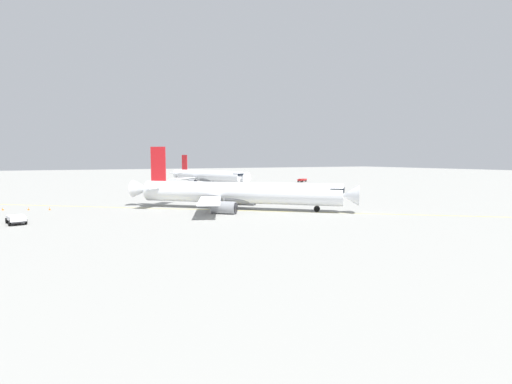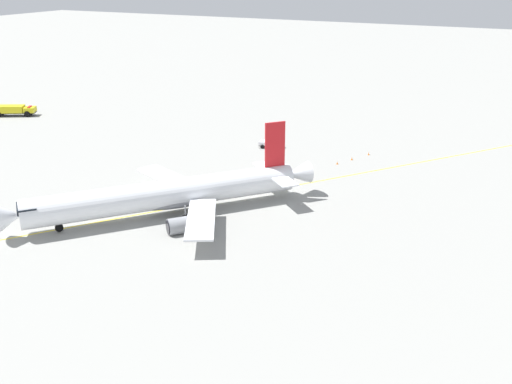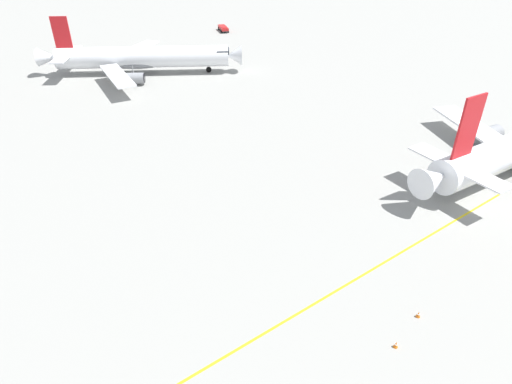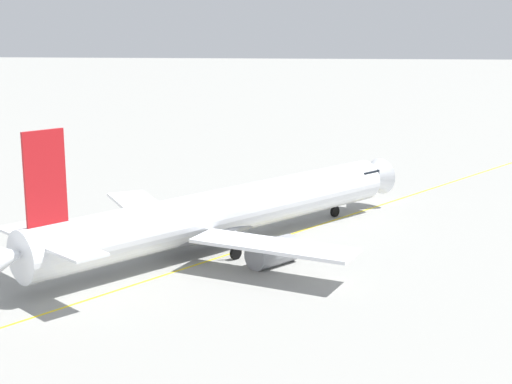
{
  "view_description": "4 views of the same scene",
  "coord_description": "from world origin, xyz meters",
  "px_view_note": "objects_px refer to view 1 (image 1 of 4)",
  "views": [
    {
      "loc": [
        61.59,
        -33.05,
        9.59
      ],
      "look_at": [
        -2.79,
        -0.76,
        3.23
      ],
      "focal_mm": 26.48,
      "sensor_mm": 36.0,
      "label": 1
    },
    {
      "loc": [
        -48.94,
        58.34,
        33.49
      ],
      "look_at": [
        -13.75,
        -12.69,
        2.13
      ],
      "focal_mm": 40.44,
      "sensor_mm": 36.0,
      "label": 2
    },
    {
      "loc": [
        -23.67,
        -63.2,
        27.23
      ],
      "look_at": [
        -33.68,
        -30.77,
        5.67
      ],
      "focal_mm": 30.77,
      "sensor_mm": 36.0,
      "label": 3
    },
    {
      "loc": [
        4.41,
        -68.97,
        19.78
      ],
      "look_at": [
        -1.32,
        -0.79,
        4.23
      ],
      "focal_mm": 54.63,
      "sensor_mm": 36.0,
      "label": 4
    }
  ],
  "objects_px": {
    "airliner_main": "(237,194)",
    "safety_cone_mid": "(28,209)",
    "pushback_tug_truck": "(16,219)",
    "safety_cone_near": "(50,209)",
    "ops_pickup_truck": "(302,180)",
    "safety_cone_far": "(3,209)",
    "airliner_secondary": "(208,176)"
  },
  "relations": [
    {
      "from": "safety_cone_mid",
      "to": "safety_cone_far",
      "type": "relative_size",
      "value": 1.0
    },
    {
      "from": "pushback_tug_truck",
      "to": "safety_cone_near",
      "type": "relative_size",
      "value": 8.8
    },
    {
      "from": "airliner_main",
      "to": "pushback_tug_truck",
      "type": "relative_size",
      "value": 7.45
    },
    {
      "from": "pushback_tug_truck",
      "to": "safety_cone_far",
      "type": "xyz_separation_m",
      "value": [
        -18.62,
        -4.02,
        -0.52
      ]
    },
    {
      "from": "airliner_secondary",
      "to": "ops_pickup_truck",
      "type": "relative_size",
      "value": 6.68
    },
    {
      "from": "safety_cone_near",
      "to": "safety_cone_mid",
      "type": "bearing_deg",
      "value": -114.43
    },
    {
      "from": "airliner_secondary",
      "to": "pushback_tug_truck",
      "type": "bearing_deg",
      "value": -59.12
    },
    {
      "from": "airliner_secondary",
      "to": "safety_cone_far",
      "type": "height_order",
      "value": "airliner_secondary"
    },
    {
      "from": "ops_pickup_truck",
      "to": "safety_cone_near",
      "type": "relative_size",
      "value": 10.49
    },
    {
      "from": "airliner_secondary",
      "to": "safety_cone_far",
      "type": "distance_m",
      "value": 76.06
    },
    {
      "from": "airliner_main",
      "to": "safety_cone_near",
      "type": "height_order",
      "value": "airliner_main"
    },
    {
      "from": "ops_pickup_truck",
      "to": "safety_cone_mid",
      "type": "relative_size",
      "value": 10.49
    },
    {
      "from": "safety_cone_mid",
      "to": "safety_cone_far",
      "type": "height_order",
      "value": "same"
    },
    {
      "from": "pushback_tug_truck",
      "to": "safety_cone_far",
      "type": "bearing_deg",
      "value": -1.03
    },
    {
      "from": "safety_cone_near",
      "to": "safety_cone_mid",
      "type": "distance_m",
      "value": 3.89
    },
    {
      "from": "safety_cone_far",
      "to": "airliner_secondary",
      "type": "bearing_deg",
      "value": 130.49
    },
    {
      "from": "pushback_tug_truck",
      "to": "safety_cone_near",
      "type": "xyz_separation_m",
      "value": [
        -15.07,
        3.79,
        -0.52
      ]
    },
    {
      "from": "pushback_tug_truck",
      "to": "safety_cone_far",
      "type": "height_order",
      "value": "pushback_tug_truck"
    },
    {
      "from": "airliner_secondary",
      "to": "pushback_tug_truck",
      "type": "distance_m",
      "value": 86.7
    },
    {
      "from": "safety_cone_far",
      "to": "airliner_main",
      "type": "bearing_deg",
      "value": 65.76
    },
    {
      "from": "ops_pickup_truck",
      "to": "airliner_main",
      "type": "bearing_deg",
      "value": 14.91
    },
    {
      "from": "airliner_main",
      "to": "safety_cone_mid",
      "type": "height_order",
      "value": "airliner_main"
    },
    {
      "from": "airliner_main",
      "to": "airliner_secondary",
      "type": "xyz_separation_m",
      "value": [
        -67.28,
        17.98,
        0.17
      ]
    },
    {
      "from": "airliner_main",
      "to": "safety_cone_mid",
      "type": "relative_size",
      "value": 65.57
    },
    {
      "from": "safety_cone_mid",
      "to": "safety_cone_near",
      "type": "bearing_deg",
      "value": 65.57
    },
    {
      "from": "pushback_tug_truck",
      "to": "safety_cone_near",
      "type": "height_order",
      "value": "pushback_tug_truck"
    },
    {
      "from": "airliner_main",
      "to": "safety_cone_mid",
      "type": "bearing_deg",
      "value": -162.88
    },
    {
      "from": "pushback_tug_truck",
      "to": "safety_cone_near",
      "type": "distance_m",
      "value": 15.55
    },
    {
      "from": "safety_cone_far",
      "to": "ops_pickup_truck",
      "type": "bearing_deg",
      "value": 115.74
    },
    {
      "from": "safety_cone_near",
      "to": "safety_cone_far",
      "type": "height_order",
      "value": "same"
    },
    {
      "from": "airliner_main",
      "to": "pushback_tug_truck",
      "type": "xyz_separation_m",
      "value": [
        0.69,
        -35.79,
        -2.15
      ]
    },
    {
      "from": "airliner_secondary",
      "to": "ops_pickup_truck",
      "type": "xyz_separation_m",
      "value": [
        2.1,
        40.21,
        -2.31
      ]
    }
  ]
}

